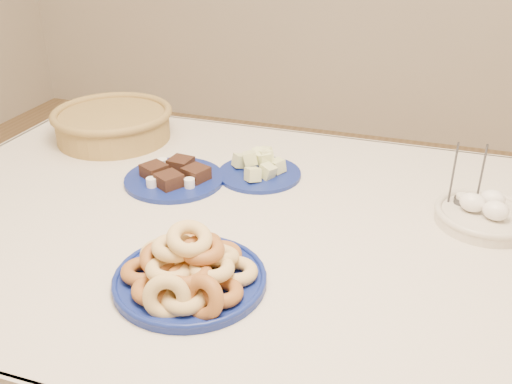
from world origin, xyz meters
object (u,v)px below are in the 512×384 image
at_px(dining_table, 263,263).
at_px(brownie_plate, 174,177).
at_px(egg_bowl, 485,214).
at_px(wicker_basket, 113,123).
at_px(candle_holder, 461,207).
at_px(melon_plate, 260,168).
at_px(donut_platter, 189,271).

relative_size(dining_table, brownie_plate, 5.21).
relative_size(brownie_plate, egg_bowl, 1.28).
height_order(brownie_plate, wicker_basket, wicker_basket).
relative_size(brownie_plate, wicker_basket, 0.88).
xyz_separation_m(wicker_basket, candle_holder, (0.97, -0.14, -0.03)).
bearing_deg(egg_bowl, wicker_basket, 170.28).
bearing_deg(melon_plate, brownie_plate, -152.21).
relative_size(brownie_plate, candle_holder, 1.93).
bearing_deg(egg_bowl, brownie_plate, -177.85).
bearing_deg(candle_holder, donut_platter, -136.77).
relative_size(candle_holder, egg_bowl, 0.66).
distance_m(melon_plate, brownie_plate, 0.22).
xyz_separation_m(dining_table, donut_platter, (-0.06, -0.26, 0.14)).
height_order(melon_plate, candle_holder, candle_holder).
bearing_deg(candle_holder, melon_plate, 174.96).
height_order(donut_platter, candle_holder, candle_holder).
distance_m(dining_table, melon_plate, 0.27).
height_order(dining_table, wicker_basket, wicker_basket).
bearing_deg(brownie_plate, candle_holder, 4.86).
height_order(wicker_basket, egg_bowl, wicker_basket).
bearing_deg(candle_holder, brownie_plate, -175.14).
relative_size(donut_platter, melon_plate, 1.51).
xyz_separation_m(wicker_basket, egg_bowl, (1.02, -0.17, -0.03)).
xyz_separation_m(donut_platter, wicker_basket, (-0.51, 0.58, 0.02)).
bearing_deg(donut_platter, melon_plate, 92.74).
relative_size(dining_table, candle_holder, 10.05).
bearing_deg(brownie_plate, dining_table, -24.01).
xyz_separation_m(melon_plate, wicker_basket, (-0.48, 0.10, 0.03)).
relative_size(melon_plate, wicker_basket, 0.58).
distance_m(wicker_basket, egg_bowl, 1.03).
distance_m(donut_platter, candle_holder, 0.64).
bearing_deg(brownie_plate, donut_platter, -60.54).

